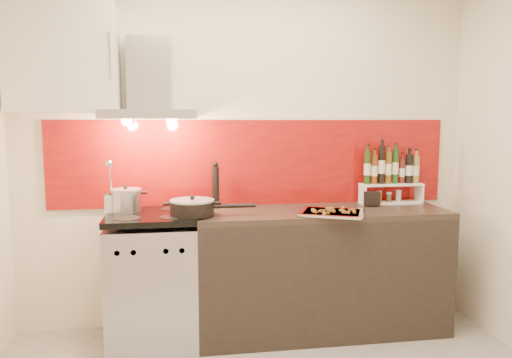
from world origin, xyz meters
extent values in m
cube|color=silver|center=(0.00, 1.40, 1.30)|extent=(3.40, 0.02, 2.60)
cube|color=maroon|center=(0.05, 1.39, 1.22)|extent=(3.00, 0.02, 0.64)
cube|color=#B7B7BA|center=(-0.70, 1.10, 0.42)|extent=(0.60, 0.60, 0.84)
cube|color=black|center=(-0.70, 0.81, 0.33)|extent=(0.50, 0.02, 0.40)
cube|color=#B7B7BA|center=(-0.70, 0.81, 0.72)|extent=(0.56, 0.02, 0.12)
cube|color=#FF190C|center=(-0.70, 0.81, 0.72)|extent=(0.10, 0.01, 0.04)
cube|color=black|center=(-0.70, 1.10, 0.89)|extent=(0.60, 0.60, 0.04)
cube|color=black|center=(0.50, 1.10, 0.43)|extent=(1.80, 0.60, 0.86)
cube|color=black|center=(0.50, 1.10, 0.88)|extent=(1.80, 0.60, 0.04)
cube|color=#B7B7BA|center=(-0.70, 1.15, 1.58)|extent=(0.62, 0.50, 0.06)
cube|color=#B7B7BA|center=(-0.70, 1.30, 1.86)|extent=(0.30, 0.18, 0.50)
sphere|color=#FFD18C|center=(-0.85, 1.15, 1.54)|extent=(0.07, 0.07, 0.07)
sphere|color=#FFD18C|center=(-0.55, 1.15, 1.54)|extent=(0.07, 0.07, 0.07)
cube|color=#EEE5CF|center=(-1.25, 1.22, 1.95)|extent=(0.70, 0.35, 0.72)
cylinder|color=#B7B7BA|center=(-0.87, 1.20, 0.98)|extent=(0.21, 0.21, 0.14)
cylinder|color=#99999E|center=(-0.87, 1.20, 1.06)|extent=(0.21, 0.21, 0.01)
sphere|color=black|center=(-0.87, 1.20, 1.08)|extent=(0.03, 0.03, 0.03)
cylinder|color=black|center=(-0.42, 1.00, 0.96)|extent=(0.29, 0.29, 0.09)
cylinder|color=#99999E|center=(-0.42, 1.00, 1.01)|extent=(0.30, 0.30, 0.01)
sphere|color=black|center=(-0.42, 1.00, 1.03)|extent=(0.03, 0.03, 0.03)
cylinder|color=black|center=(-0.14, 0.99, 0.97)|extent=(0.28, 0.03, 0.03)
cylinder|color=silver|center=(-0.98, 1.18, 0.97)|extent=(0.08, 0.08, 0.13)
cylinder|color=silver|center=(-0.97, 1.18, 1.14)|extent=(0.01, 0.06, 0.24)
sphere|color=silver|center=(-0.97, 1.13, 1.25)|extent=(0.05, 0.05, 0.05)
cylinder|color=black|center=(-0.25, 1.28, 1.05)|extent=(0.05, 0.05, 0.30)
sphere|color=black|center=(-0.25, 1.28, 1.22)|extent=(0.04, 0.04, 0.04)
cube|color=white|center=(1.10, 1.26, 0.91)|extent=(0.48, 0.13, 0.01)
cube|color=white|center=(0.87, 1.26, 0.97)|extent=(0.01, 0.13, 0.13)
cube|color=white|center=(1.33, 1.26, 0.97)|extent=(0.02, 0.13, 0.13)
cube|color=white|center=(1.10, 1.26, 1.05)|extent=(0.48, 0.13, 0.02)
cylinder|color=#1D3110|center=(0.90, 1.26, 1.18)|extent=(0.05, 0.05, 0.25)
cylinder|color=#5E3210|center=(0.96, 1.26, 1.17)|extent=(0.05, 0.05, 0.22)
cylinder|color=black|center=(1.02, 1.26, 1.20)|extent=(0.05, 0.05, 0.29)
cylinder|color=brown|center=(1.07, 1.26, 1.18)|extent=(0.05, 0.05, 0.24)
cylinder|color=#163C16|center=(1.13, 1.26, 1.19)|extent=(0.05, 0.05, 0.26)
cylinder|color=#4C1C14|center=(1.18, 1.26, 1.15)|extent=(0.04, 0.04, 0.19)
cylinder|color=black|center=(1.24, 1.26, 1.17)|extent=(0.06, 0.06, 0.22)
cylinder|color=olive|center=(1.30, 1.26, 1.16)|extent=(0.05, 0.05, 0.21)
cylinder|color=beige|center=(0.93, 1.26, 0.95)|extent=(0.04, 0.04, 0.06)
cylinder|color=#965E19|center=(1.00, 1.26, 0.95)|extent=(0.04, 0.04, 0.07)
cylinder|color=#4A3A25|center=(1.08, 1.26, 0.95)|extent=(0.04, 0.04, 0.06)
cylinder|color=beige|center=(1.16, 1.26, 0.95)|extent=(0.04, 0.04, 0.07)
cube|color=black|center=(0.91, 1.17, 0.96)|extent=(0.13, 0.08, 0.10)
cube|color=silver|center=(0.52, 0.90, 0.91)|extent=(0.50, 0.45, 0.01)
cube|color=silver|center=(0.52, 0.90, 0.92)|extent=(0.52, 0.47, 0.01)
cube|color=red|center=(0.52, 0.90, 0.92)|extent=(0.45, 0.39, 0.01)
cube|color=brown|center=(0.53, 0.98, 0.93)|extent=(0.05, 0.04, 0.01)
cube|color=brown|center=(0.52, 0.89, 0.93)|extent=(0.02, 0.05, 0.01)
cube|color=brown|center=(0.65, 0.83, 0.93)|extent=(0.02, 0.06, 0.01)
cube|color=brown|center=(0.45, 0.84, 0.93)|extent=(0.05, 0.05, 0.01)
cube|color=brown|center=(0.51, 0.95, 0.93)|extent=(0.03, 0.06, 0.01)
cube|color=brown|center=(0.45, 0.84, 0.93)|extent=(0.05, 0.05, 0.01)
cube|color=brown|center=(0.59, 0.83, 0.93)|extent=(0.05, 0.05, 0.01)
cube|color=brown|center=(0.44, 0.90, 0.93)|extent=(0.06, 0.04, 0.01)
cube|color=brown|center=(0.40, 0.94, 0.93)|extent=(0.02, 0.06, 0.01)
cube|color=brown|center=(0.44, 0.89, 0.93)|extent=(0.02, 0.05, 0.01)
cube|color=brown|center=(0.39, 0.89, 0.93)|extent=(0.03, 0.06, 0.01)
cube|color=brown|center=(0.45, 0.81, 0.93)|extent=(0.05, 0.05, 0.01)
cube|color=brown|center=(0.66, 0.91, 0.93)|extent=(0.06, 0.02, 0.01)
cube|color=brown|center=(0.58, 0.89, 0.93)|extent=(0.03, 0.06, 0.01)
cube|color=brown|center=(0.62, 0.99, 0.93)|extent=(0.04, 0.06, 0.01)
cube|color=brown|center=(0.51, 0.90, 0.93)|extent=(0.05, 0.05, 0.01)
camera|label=1|loc=(-0.52, -2.31, 1.56)|focal=35.00mm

